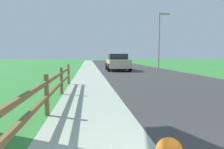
{
  "coord_description": "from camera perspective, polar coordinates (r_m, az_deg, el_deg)",
  "views": [
    {
      "loc": [
        -1.05,
        -0.75,
        1.43
      ],
      "look_at": [
        -0.08,
        7.53,
        0.65
      ],
      "focal_mm": 32.56,
      "sensor_mm": 36.0,
      "label": 1
    }
  ],
  "objects": [
    {
      "name": "ground_plane",
      "position": [
        25.81,
        -4.35,
        2.15
      ],
      "size": [
        120.0,
        120.0,
        0.0
      ],
      "primitive_type": "plane",
      "color": "#37873B"
    },
    {
      "name": "road_asphalt",
      "position": [
        28.16,
        2.62,
        2.43
      ],
      "size": [
        7.0,
        66.0,
        0.01
      ],
      "primitive_type": "cube",
      "color": "#393939",
      "rests_on": "ground"
    },
    {
      "name": "curb_concrete",
      "position": [
        27.86,
        -10.7,
        2.31
      ],
      "size": [
        6.0,
        66.0,
        0.01
      ],
      "primitive_type": "cube",
      "color": "#A9B4A1",
      "rests_on": "ground"
    },
    {
      "name": "grass_verge",
      "position": [
        28.0,
        -13.77,
        2.27
      ],
      "size": [
        5.0,
        66.0,
        0.0
      ],
      "primitive_type": "cube",
      "color": "#37873B",
      "rests_on": "ground"
    },
    {
      "name": "rail_fence",
      "position": [
        5.05,
        -17.91,
        -4.56
      ],
      "size": [
        0.11,
        10.93,
        0.99
      ],
      "color": "brown",
      "rests_on": "ground"
    },
    {
      "name": "parked_suv_beige",
      "position": [
        19.6,
        1.59,
        3.49
      ],
      "size": [
        2.23,
        4.51,
        1.6
      ],
      "color": "#C6B793",
      "rests_on": "ground"
    },
    {
      "name": "street_lamp",
      "position": [
        21.92,
        13.37,
        10.62
      ],
      "size": [
        1.17,
        0.2,
        5.83
      ],
      "color": "gray",
      "rests_on": "ground"
    }
  ]
}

